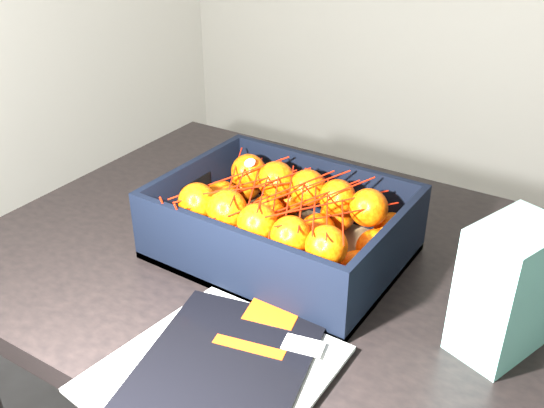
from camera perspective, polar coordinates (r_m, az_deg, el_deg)
The scene contains 6 objects.
table at distance 1.08m, azimuth 4.86°, elevation -10.14°, with size 1.22×0.83×0.75m.
magazine_stack at distance 0.82m, azimuth -5.20°, elevation -15.52°, with size 0.29×0.33×0.02m.
produce_crate at distance 1.03m, azimuth 0.93°, elevation -2.81°, with size 0.40×0.30×0.12m.
clementine_heap at distance 1.01m, azimuth 0.66°, elevation -1.51°, with size 0.38×0.28×0.12m.
mesh_net at distance 0.99m, azimuth 0.55°, elevation 0.85°, with size 0.32×0.26×0.09m.
retail_carton at distance 0.86m, azimuth 21.22°, elevation -7.47°, with size 0.08×0.13×0.19m, color white.
Camera 1 is at (0.12, -0.48, 1.33)m, focal length 40.07 mm.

